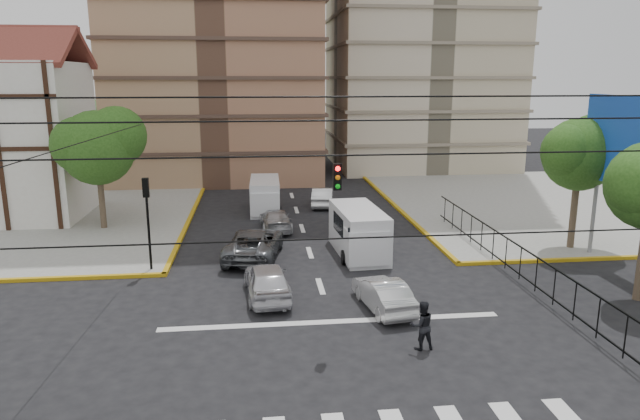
{
  "coord_description": "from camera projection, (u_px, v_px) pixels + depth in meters",
  "views": [
    {
      "loc": [
        -2.69,
        -18.74,
        9.08
      ],
      "look_at": [
        -0.26,
        2.82,
        4.0
      ],
      "focal_mm": 32.0,
      "sensor_mm": 36.0,
      "label": 1
    }
  ],
  "objects": [
    {
      "name": "ground",
      "position": [
        336.0,
        336.0,
        20.49
      ],
      "size": [
        160.0,
        160.0,
        0.0
      ],
      "primitive_type": "plane",
      "color": "black",
      "rests_on": "ground"
    },
    {
      "name": "sidewalk_ne",
      "position": [
        567.0,
        202.0,
        42.0
      ],
      "size": [
        26.0,
        26.0,
        0.15
      ],
      "primitive_type": "cube",
      "color": "gray",
      "rests_on": "ground"
    },
    {
      "name": "stop_line",
      "position": [
        332.0,
        322.0,
        21.65
      ],
      "size": [
        13.0,
        0.4,
        0.01
      ],
      "primitive_type": "cube",
      "color": "silver",
      "rests_on": "ground"
    },
    {
      "name": "tudor_building",
      "position": [
        1.0,
        138.0,
        36.58
      ],
      "size": [
        10.8,
        8.05,
        12.23
      ],
      "color": "silver",
      "rests_on": "ground"
    },
    {
      "name": "park_fence",
      "position": [
        519.0,
        282.0,
        25.82
      ],
      "size": [
        0.1,
        22.5,
        1.66
      ],
      "primitive_type": null,
      "color": "black",
      "rests_on": "ground"
    },
    {
      "name": "billboard",
      "position": [
        626.0,
        145.0,
        26.5
      ],
      "size": [
        0.36,
        6.2,
        8.1
      ],
      "color": "slate",
      "rests_on": "ground"
    },
    {
      "name": "tree_park_c",
      "position": [
        581.0,
        151.0,
        29.53
      ],
      "size": [
        4.65,
        3.8,
        7.25
      ],
      "color": "#473828",
      "rests_on": "ground"
    },
    {
      "name": "tree_tudor",
      "position": [
        99.0,
        144.0,
        33.5
      ],
      "size": [
        5.39,
        4.4,
        7.43
      ],
      "color": "#473828",
      "rests_on": "ground"
    },
    {
      "name": "traffic_light_nw",
      "position": [
        147.0,
        208.0,
        26.48
      ],
      "size": [
        0.28,
        0.22,
        4.4
      ],
      "color": "black",
      "rests_on": "ground"
    },
    {
      "name": "traffic_light_hanging",
      "position": [
        347.0,
        185.0,
        17.18
      ],
      "size": [
        18.0,
        9.12,
        0.92
      ],
      "color": "black",
      "rests_on": "ground"
    },
    {
      "name": "van_right_lane",
      "position": [
        359.0,
        233.0,
        29.45
      ],
      "size": [
        2.46,
        5.53,
        2.43
      ],
      "rotation": [
        0.0,
        0.0,
        0.07
      ],
      "color": "silver",
      "rests_on": "ground"
    },
    {
      "name": "van_left_lane",
      "position": [
        265.0,
        196.0,
        39.04
      ],
      "size": [
        2.1,
        4.99,
        2.23
      ],
      "rotation": [
        0.0,
        0.0,
        -0.02
      ],
      "color": "silver",
      "rests_on": "ground"
    },
    {
      "name": "car_silver_front_left",
      "position": [
        267.0,
        280.0,
        23.93
      ],
      "size": [
        2.13,
        4.53,
        1.5
      ],
      "primitive_type": "imported",
      "rotation": [
        0.0,
        0.0,
        3.23
      ],
      "color": "silver",
      "rests_on": "ground"
    },
    {
      "name": "car_white_front_right",
      "position": [
        383.0,
        294.0,
        22.72
      ],
      "size": [
        1.97,
        4.09,
        1.29
      ],
      "primitive_type": "imported",
      "rotation": [
        0.0,
        0.0,
        3.3
      ],
      "color": "silver",
      "rests_on": "ground"
    },
    {
      "name": "car_grey_mid_left",
      "position": [
        254.0,
        244.0,
        29.14
      ],
      "size": [
        3.4,
        5.84,
        1.53
      ],
      "primitive_type": "imported",
      "rotation": [
        0.0,
        0.0,
        2.98
      ],
      "color": "#53575B",
      "rests_on": "ground"
    },
    {
      "name": "car_silver_rear_left",
      "position": [
        276.0,
        220.0,
        34.55
      ],
      "size": [
        2.0,
        4.41,
        1.25
      ],
      "primitive_type": "imported",
      "rotation": [
        0.0,
        0.0,
        3.2
      ],
      "color": "#A7A7AB",
      "rests_on": "ground"
    },
    {
      "name": "car_darkgrey_mid_right",
      "position": [
        357.0,
        216.0,
        35.02
      ],
      "size": [
        1.8,
        4.25,
        1.43
      ],
      "primitive_type": "imported",
      "rotation": [
        0.0,
        0.0,
        3.17
      ],
      "color": "#28272A",
      "rests_on": "ground"
    },
    {
      "name": "car_white_rear_right",
      "position": [
        323.0,
        197.0,
        40.94
      ],
      "size": [
        2.07,
        4.3,
        1.36
      ],
      "primitive_type": "imported",
      "rotation": [
        0.0,
        0.0,
        2.98
      ],
      "color": "silver",
      "rests_on": "ground"
    },
    {
      "name": "pedestrian_crosswalk",
      "position": [
        422.0,
        325.0,
        19.32
      ],
      "size": [
        0.9,
        0.74,
        1.73
      ],
      "primitive_type": "imported",
      "rotation": [
        0.0,
        0.0,
        3.25
      ],
      "color": "black",
      "rests_on": "ground"
    }
  ]
}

